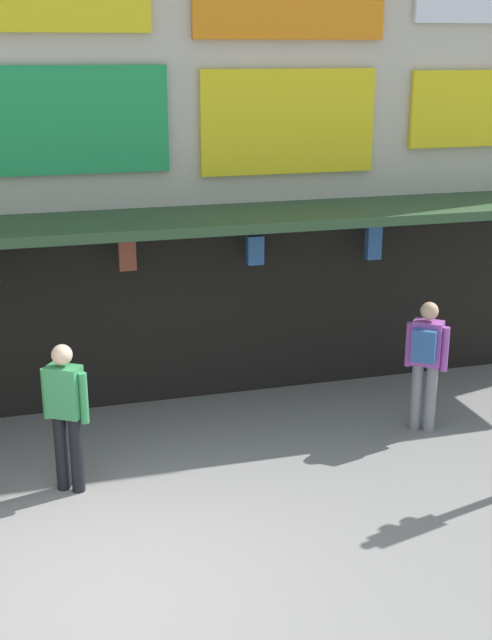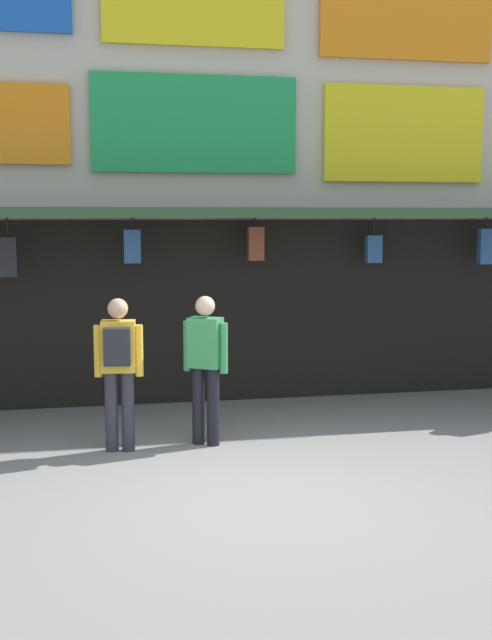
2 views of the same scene
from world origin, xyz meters
TOP-DOWN VIEW (x-y plane):
  - ground_plane at (0.00, 0.00)m, footprint 80.00×80.00m
  - shopfront at (-0.00, 4.57)m, footprint 18.00×2.60m
  - pedestrian_in_red at (-0.20, 1.81)m, footprint 0.46×0.38m
  - pedestrian_in_yellow at (-1.17, 1.72)m, footprint 0.53×0.39m

SIDE VIEW (x-z plane):
  - ground_plane at x=0.00m, z-range 0.00..0.00m
  - pedestrian_in_red at x=-0.20m, z-range 0.11..1.79m
  - pedestrian_in_yellow at x=-1.17m, z-range 0.14..1.82m
  - shopfront at x=0.00m, z-range -0.04..7.96m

